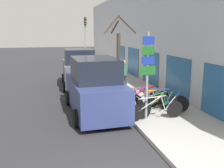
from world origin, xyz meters
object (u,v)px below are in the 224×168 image
bicycle_0 (155,110)px  bicycle_3 (138,102)px  bicycle_5 (144,98)px  pedestrian_near (124,73)px  traffic_light (85,36)px  bicycle_4 (147,101)px  bicycle_1 (159,105)px  parked_car_1 (79,70)px  parked_car_0 (94,88)px  bicycle_2 (157,102)px  street_tree (118,58)px  signpost (147,72)px

bicycle_0 → bicycle_3: size_ratio=1.04×
bicycle_5 → pedestrian_near: 3.61m
bicycle_5 → traffic_light: traffic_light is taller
bicycle_4 → traffic_light: bearing=14.0°
bicycle_1 → parked_car_1: bearing=-4.2°
bicycle_1 → bicycle_3: (-0.65, 0.62, 0.02)m
pedestrian_near → traffic_light: bearing=-96.8°
bicycle_3 → parked_car_0: 1.91m
bicycle_0 → pedestrian_near: pedestrian_near is taller
bicycle_1 → bicycle_2: bearing=-35.5°
parked_car_1 → street_tree: 3.57m
bicycle_2 → traffic_light: 12.76m
bicycle_2 → traffic_light: bearing=27.0°
parked_car_0 → street_tree: street_tree is taller
pedestrian_near → street_tree: (-0.58, -0.94, 0.91)m
bicycle_2 → parked_car_0: parked_car_0 is taller
bicycle_0 → parked_car_0: (-1.95, 1.79, 0.53)m
bicycle_4 → traffic_light: size_ratio=0.48×
bicycle_3 → traffic_light: traffic_light is taller
signpost → bicycle_4: size_ratio=1.50×
parked_car_1 → street_tree: bearing=-58.5°
bicycle_1 → bicycle_4: 0.80m
traffic_light → bicycle_1: bearing=-85.5°
bicycle_4 → parked_car_1: bearing=30.5°
signpost → parked_car_1: 7.22m
bicycle_1 → parked_car_0: (-2.36, 1.28, 0.53)m
signpost → parked_car_0: bearing=135.7°
bicycle_2 → pedestrian_near: bearing=24.1°
bicycle_0 → bicycle_2: 0.99m
bicycle_0 → pedestrian_near: bearing=-5.3°
bicycle_4 → bicycle_5: bearing=21.4°
pedestrian_near → traffic_light: (-0.92, 8.25, 1.92)m
bicycle_4 → parked_car_0: (-2.16, 0.50, 0.56)m
parked_car_0 → traffic_light: size_ratio=1.05×
bicycle_2 → bicycle_3: bicycle_2 is taller
bicycle_4 → traffic_light: (-0.80, 12.05, 2.52)m
parked_car_1 → pedestrian_near: bearing=-40.1°
signpost → bicycle_4: bearing=66.5°
bicycle_0 → bicycle_3: 1.16m
bicycle_0 → parked_car_1: parked_car_1 is taller
signpost → bicycle_5: 2.00m
bicycle_0 → bicycle_2: bearing=-30.5°
pedestrian_near → parked_car_0: bearing=42.2°
traffic_light → street_tree: bearing=-87.8°
street_tree → traffic_light: traffic_light is taller
parked_car_0 → pedestrian_near: 4.00m
bicycle_2 → bicycle_5: size_ratio=0.99×
bicycle_3 → parked_car_0: parked_car_0 is taller
bicycle_4 → bicycle_2: bearing=-137.3°
signpost → bicycle_3: size_ratio=1.44×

